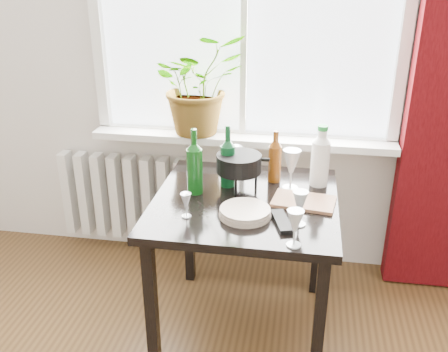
% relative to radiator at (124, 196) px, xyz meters
% --- Properties ---
extents(windowsill, '(1.72, 0.20, 0.04)m').
position_rel_radiator_xyz_m(windowsill, '(0.75, -0.03, 0.44)').
color(windowsill, white).
rests_on(windowsill, ground).
extents(radiator, '(0.80, 0.10, 0.55)m').
position_rel_radiator_xyz_m(radiator, '(0.00, 0.00, 0.00)').
color(radiator, silver).
rests_on(radiator, ground).
extents(table, '(0.85, 0.85, 0.74)m').
position_rel_radiator_xyz_m(table, '(0.85, -0.63, 0.27)').
color(table, black).
rests_on(table, ground).
extents(potted_plant, '(0.66, 0.64, 0.56)m').
position_rel_radiator_xyz_m(potted_plant, '(0.50, -0.02, 0.75)').
color(potted_plant, '#3D7C21').
rests_on(potted_plant, windowsill).
extents(wine_bottle_left, '(0.09, 0.09, 0.32)m').
position_rel_radiator_xyz_m(wine_bottle_left, '(0.60, -0.60, 0.52)').
color(wine_bottle_left, '#0C4010').
rests_on(wine_bottle_left, table).
extents(wine_bottle_right, '(0.09, 0.09, 0.31)m').
position_rel_radiator_xyz_m(wine_bottle_right, '(0.75, -0.49, 0.51)').
color(wine_bottle_right, '#0B3E1D').
rests_on(wine_bottle_right, table).
extents(bottle_amber, '(0.07, 0.07, 0.27)m').
position_rel_radiator_xyz_m(bottle_amber, '(0.97, -0.40, 0.49)').
color(bottle_amber, '#66320B').
rests_on(bottle_amber, table).
extents(cleaning_bottle, '(0.10, 0.10, 0.31)m').
position_rel_radiator_xyz_m(cleaning_bottle, '(1.19, -0.41, 0.52)').
color(cleaning_bottle, white).
rests_on(cleaning_bottle, table).
extents(wineglass_front_right, '(0.08, 0.08, 0.16)m').
position_rel_radiator_xyz_m(wineglass_front_right, '(1.10, -0.83, 0.44)').
color(wineglass_front_right, '#B6C1C4').
rests_on(wineglass_front_right, table).
extents(wineglass_far_right, '(0.09, 0.09, 0.16)m').
position_rel_radiator_xyz_m(wineglass_far_right, '(1.09, -1.01, 0.44)').
color(wineglass_far_right, silver).
rests_on(wineglass_far_right, table).
extents(wineglass_back_center, '(0.10, 0.10, 0.21)m').
position_rel_radiator_xyz_m(wineglass_back_center, '(1.05, -0.48, 0.46)').
color(wineglass_back_center, silver).
rests_on(wineglass_back_center, table).
extents(wineglass_back_left, '(0.09, 0.09, 0.17)m').
position_rel_radiator_xyz_m(wineglass_back_left, '(0.76, -0.38, 0.44)').
color(wineglass_back_left, silver).
rests_on(wineglass_back_left, table).
extents(wineglass_front_left, '(0.06, 0.06, 0.11)m').
position_rel_radiator_xyz_m(wineglass_front_left, '(0.62, -0.85, 0.42)').
color(wineglass_front_left, silver).
rests_on(wineglass_front_left, table).
extents(plate_stack, '(0.28, 0.28, 0.04)m').
position_rel_radiator_xyz_m(plate_stack, '(0.87, -0.80, 0.38)').
color(plate_stack, beige).
rests_on(plate_stack, table).
extents(fondue_pot, '(0.28, 0.25, 0.17)m').
position_rel_radiator_xyz_m(fondue_pot, '(0.80, -0.50, 0.44)').
color(fondue_pot, black).
rests_on(fondue_pot, table).
extents(tv_remote, '(0.11, 0.20, 0.02)m').
position_rel_radiator_xyz_m(tv_remote, '(1.03, -0.84, 0.37)').
color(tv_remote, black).
rests_on(tv_remote, table).
extents(cutting_board, '(0.30, 0.22, 0.02)m').
position_rel_radiator_xyz_m(cutting_board, '(1.12, -0.62, 0.37)').
color(cutting_board, '#A06948').
rests_on(cutting_board, table).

